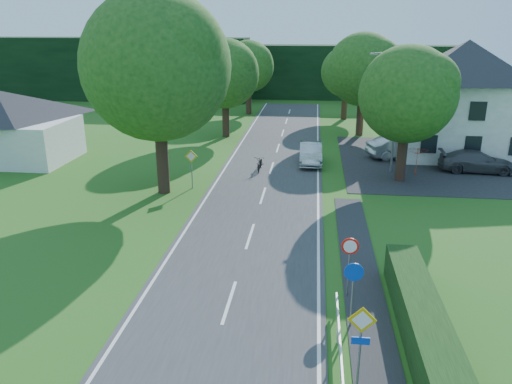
# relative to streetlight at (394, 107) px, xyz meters

# --- Properties ---
(road) EXTENTS (7.00, 80.00, 0.04)m
(road) POSITION_rel_streetlight_xyz_m (-8.06, -10.00, -4.44)
(road) COLOR #363739
(road) RESTS_ON ground
(parking_pad) EXTENTS (14.00, 16.00, 0.04)m
(parking_pad) POSITION_rel_streetlight_xyz_m (3.94, 3.00, -4.44)
(parking_pad) COLOR #272729
(parking_pad) RESTS_ON ground
(line_edge_left) EXTENTS (0.12, 80.00, 0.01)m
(line_edge_left) POSITION_rel_streetlight_xyz_m (-11.31, -10.00, -4.42)
(line_edge_left) COLOR white
(line_edge_left) RESTS_ON road
(line_edge_right) EXTENTS (0.12, 80.00, 0.01)m
(line_edge_right) POSITION_rel_streetlight_xyz_m (-4.81, -10.00, -4.42)
(line_edge_right) COLOR white
(line_edge_right) RESTS_ON road
(line_centre) EXTENTS (0.12, 80.00, 0.01)m
(line_centre) POSITION_rel_streetlight_xyz_m (-8.06, -10.00, -4.42)
(line_centre) COLOR white
(line_centre) RESTS_ON road
(tree_main) EXTENTS (9.40, 9.40, 11.64)m
(tree_main) POSITION_rel_streetlight_xyz_m (-14.06, -6.00, 1.36)
(tree_main) COLOR #1A4915
(tree_main) RESTS_ON ground
(tree_left_far) EXTENTS (7.00, 7.00, 8.58)m
(tree_left_far) POSITION_rel_streetlight_xyz_m (-13.06, 10.00, -0.17)
(tree_left_far) COLOR #1A4915
(tree_left_far) RESTS_ON ground
(tree_right_far) EXTENTS (7.40, 7.40, 9.09)m
(tree_right_far) POSITION_rel_streetlight_xyz_m (-1.06, 12.00, 0.08)
(tree_right_far) COLOR #1A4915
(tree_right_far) RESTS_ON ground
(tree_left_back) EXTENTS (6.60, 6.60, 8.07)m
(tree_left_back) POSITION_rel_streetlight_xyz_m (-12.56, 22.00, -0.43)
(tree_left_back) COLOR #1A4915
(tree_left_back) RESTS_ON ground
(tree_right_back) EXTENTS (6.20, 6.20, 7.56)m
(tree_right_back) POSITION_rel_streetlight_xyz_m (-2.06, 20.00, -0.68)
(tree_right_back) COLOR #1A4915
(tree_right_back) RESTS_ON ground
(tree_right_mid) EXTENTS (7.00, 7.00, 8.58)m
(tree_right_mid) POSITION_rel_streetlight_xyz_m (0.44, -2.00, -0.17)
(tree_right_mid) COLOR #1A4915
(tree_right_mid) RESTS_ON ground
(treeline_left) EXTENTS (44.00, 6.00, 8.00)m
(treeline_left) POSITION_rel_streetlight_xyz_m (-36.06, 32.00, -0.46)
(treeline_left) COLOR black
(treeline_left) RESTS_ON ground
(treeline_right) EXTENTS (30.00, 5.00, 7.00)m
(treeline_right) POSITION_rel_streetlight_xyz_m (-0.06, 36.00, -0.96)
(treeline_right) COLOR black
(treeline_right) RESTS_ON ground
(bungalow_left) EXTENTS (11.00, 6.50, 5.20)m
(bungalow_left) POSITION_rel_streetlight_xyz_m (-28.06, 0.00, -1.75)
(bungalow_left) COLOR silver
(bungalow_left) RESTS_ON ground
(house_white) EXTENTS (10.60, 8.40, 8.60)m
(house_white) POSITION_rel_streetlight_xyz_m (5.94, 6.00, -0.06)
(house_white) COLOR silver
(house_white) RESTS_ON ground
(streetlight) EXTENTS (2.03, 0.18, 8.00)m
(streetlight) POSITION_rel_streetlight_xyz_m (0.00, 0.00, 0.00)
(streetlight) COLOR gray
(streetlight) RESTS_ON ground
(sign_priority_right) EXTENTS (0.78, 0.09, 2.59)m
(sign_priority_right) POSITION_rel_streetlight_xyz_m (-3.76, -22.02, -2.67)
(sign_priority_right) COLOR gray
(sign_priority_right) RESTS_ON ground
(sign_roundabout) EXTENTS (0.64, 0.08, 2.37)m
(sign_roundabout) POSITION_rel_streetlight_xyz_m (-3.76, -19.02, -2.79)
(sign_roundabout) COLOR gray
(sign_roundabout) RESTS_ON ground
(sign_speed_limit) EXTENTS (0.64, 0.11, 2.37)m
(sign_speed_limit) POSITION_rel_streetlight_xyz_m (-3.76, -17.03, -2.70)
(sign_speed_limit) COLOR gray
(sign_speed_limit) RESTS_ON ground
(sign_priority_left) EXTENTS (0.78, 0.09, 2.44)m
(sign_priority_left) POSITION_rel_streetlight_xyz_m (-12.56, -5.02, -2.75)
(sign_priority_left) COLOR gray
(sign_priority_left) RESTS_ON ground
(moving_car) EXTENTS (1.69, 4.56, 1.49)m
(moving_car) POSITION_rel_streetlight_xyz_m (-5.36, 1.58, -3.68)
(moving_car) COLOR #B6B6BB
(moving_car) RESTS_ON road
(motorcycle) EXTENTS (0.72, 2.00, 1.05)m
(motorcycle) POSITION_rel_streetlight_xyz_m (-8.81, -0.66, -3.90)
(motorcycle) COLOR black
(motorcycle) RESTS_ON road
(parked_car_silver_a) EXTENTS (5.35, 3.18, 1.66)m
(parked_car_silver_a) POSITION_rel_streetlight_xyz_m (1.39, 3.99, -3.59)
(parked_car_silver_a) COLOR #A2A2A6
(parked_car_silver_a) RESTS_ON parking_pad
(parked_car_grey) EXTENTS (5.08, 2.34, 1.44)m
(parked_car_grey) POSITION_rel_streetlight_xyz_m (5.94, 0.71, -3.71)
(parked_car_grey) COLOR #4C4C51
(parked_car_grey) RESTS_ON parking_pad
(parked_car_silver_b) EXTENTS (6.22, 4.81, 1.57)m
(parked_car_silver_b) POSITION_rel_streetlight_xyz_m (6.89, 4.00, -3.64)
(parked_car_silver_b) COLOR #9D9DA4
(parked_car_silver_b) RESTS_ON parking_pad
(parasol) EXTENTS (2.52, 2.55, 1.87)m
(parasol) POSITION_rel_streetlight_xyz_m (1.70, -0.50, -3.49)
(parasol) COLOR red
(parasol) RESTS_ON parking_pad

